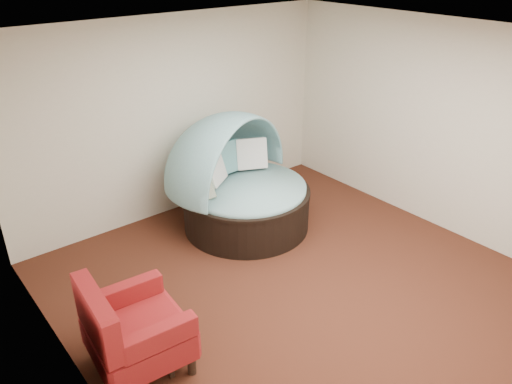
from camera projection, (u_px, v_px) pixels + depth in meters
floor at (295, 283)px, 5.90m from camera, size 5.00×5.00×0.00m
wall_back at (176, 117)px, 7.00m from camera, size 5.00×0.00×5.00m
wall_left at (65, 261)px, 3.86m from camera, size 0.00×5.00×5.00m
wall_right at (435, 126)px, 6.68m from camera, size 0.00×5.00×5.00m
ceiling at (305, 39)px, 4.64m from camera, size 5.00×5.00×0.00m
canopy_daybed at (240, 176)px, 6.80m from camera, size 2.26×2.22×1.61m
pet_basket at (166, 340)px, 4.89m from camera, size 0.69×0.69×0.22m
red_armchair at (132, 331)px, 4.51m from camera, size 0.92×0.93×1.00m
side_table at (144, 347)px, 4.57m from camera, size 0.55×0.55×0.44m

